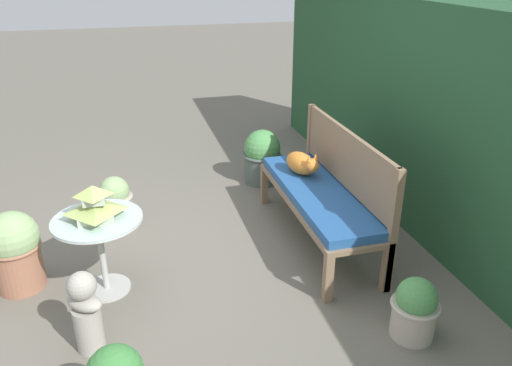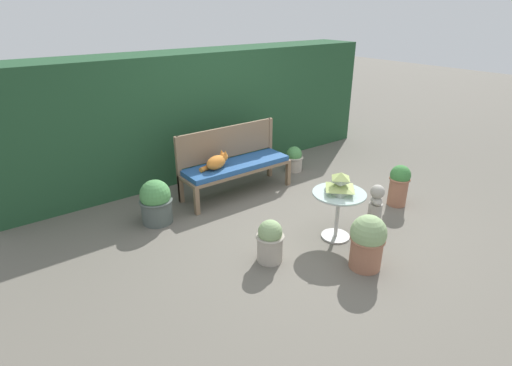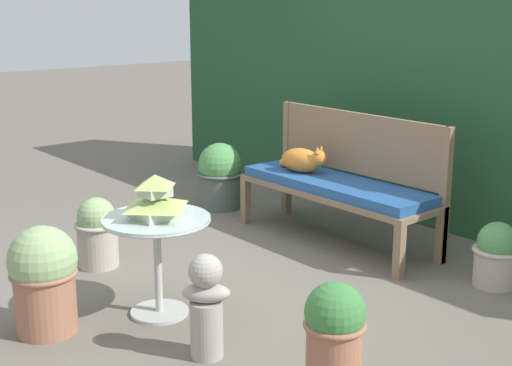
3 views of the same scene
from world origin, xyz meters
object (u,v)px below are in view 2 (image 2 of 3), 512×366
potted_plant_bench_right (367,241)px  potted_plant_path_edge (156,202)px  cat (217,162)px  pagoda_birdhouse (340,184)px  garden_bust (376,205)px  potted_plant_hedge_corner (294,159)px  garden_bench (237,167)px  patio_table (338,203)px  potted_plant_table_near (270,241)px  potted_plant_patio_mid (399,184)px

potted_plant_bench_right → potted_plant_path_edge: bearing=121.3°
cat → pagoda_birdhouse: 1.81m
cat → garden_bust: (1.19, -1.79, -0.29)m
cat → potted_plant_hedge_corner: cat is taller
garden_bench → potted_plant_path_edge: size_ratio=2.87×
garden_bust → patio_table: bearing=124.0°
potted_plant_table_near → patio_table: bearing=-6.1°
garden_bust → potted_plant_patio_mid: 0.74m
potted_plant_bench_right → potted_plant_table_near: (-0.73, 0.70, -0.07)m
potted_plant_path_edge → potted_plant_patio_mid: (2.87, -1.54, 0.03)m
cat → garden_bust: bearing=-73.0°
patio_table → pagoda_birdhouse: pagoda_birdhouse is taller
potted_plant_hedge_corner → potted_plant_patio_mid: size_ratio=0.72×
pagoda_birdhouse → potted_plant_patio_mid: (1.32, 0.08, -0.38)m
potted_plant_path_edge → potted_plant_table_near: (0.62, -1.52, -0.04)m
patio_table → potted_plant_hedge_corner: bearing=61.8°
potted_plant_bench_right → potted_plant_table_near: 1.01m
pagoda_birdhouse → potted_plant_bench_right: size_ratio=0.52×
patio_table → pagoda_birdhouse: bearing=0.0°
garden_bench → potted_plant_path_edge: 1.31m
garden_bust → potted_plant_path_edge: size_ratio=0.96×
cat → patio_table: 1.81m
garden_bench → potted_plant_hedge_corner: (1.26, 0.16, -0.20)m
potted_plant_hedge_corner → garden_bench: bearing=-172.6°
patio_table → pagoda_birdhouse: (0.00, 0.00, 0.23)m
potted_plant_bench_right → potted_plant_patio_mid: bearing=24.2°
pagoda_birdhouse → potted_plant_patio_mid: pagoda_birdhouse is taller
cat → potted_plant_hedge_corner: (1.60, 0.18, -0.37)m
potted_plant_bench_right → potted_plant_table_near: potted_plant_bench_right is taller
potted_plant_path_edge → potted_plant_hedge_corner: bearing=5.9°
potted_plant_path_edge → cat: bearing=5.0°
pagoda_birdhouse → potted_plant_path_edge: (-1.55, 1.62, -0.41)m
garden_bench → patio_table: bearing=-81.7°
garden_bust → potted_plant_bench_right: 0.94m
garden_bench → patio_table: patio_table is taller
patio_table → potted_plant_hedge_corner: size_ratio=1.47×
patio_table → garden_bust: 0.63m
patio_table → potted_plant_bench_right: size_ratio=1.02×
potted_plant_hedge_corner → potted_plant_patio_mid: potted_plant_patio_mid is taller
potted_plant_path_edge → potted_plant_hedge_corner: 2.58m
patio_table → garden_bust: size_ratio=1.12×
garden_bench → garden_bust: (0.84, -1.81, -0.12)m
garden_bench → garden_bust: garden_bust is taller
garden_bust → potted_plant_patio_mid: bearing=-33.7°
potted_plant_table_near → potted_plant_patio_mid: (2.24, -0.02, 0.07)m
potted_plant_path_edge → potted_plant_table_near: 1.64m
patio_table → potted_plant_patio_mid: bearing=3.7°
garden_bust → potted_plant_patio_mid: size_ratio=0.95×
cat → potted_plant_path_edge: 1.01m
potted_plant_hedge_corner → potted_plant_path_edge: bearing=-174.1°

